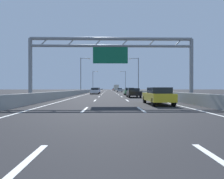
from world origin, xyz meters
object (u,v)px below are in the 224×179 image
at_px(sign_gantry, 111,53).
at_px(streetlamp_left_far, 93,80).
at_px(red_car, 114,89).
at_px(silver_car, 120,90).
at_px(streetlamp_right_mid, 138,73).
at_px(green_car, 129,91).
at_px(white_car, 95,91).
at_px(streetlamp_left_mid, 82,73).
at_px(black_car, 133,93).
at_px(streetlamp_right_far, 125,80).
at_px(box_truck, 116,88).
at_px(blue_car, 97,90).
at_px(yellow_car, 158,96).

relative_size(sign_gantry, streetlamp_left_far, 1.70).
relative_size(red_car, silver_car, 1.03).
distance_m(streetlamp_right_mid, green_car, 14.30).
xyz_separation_m(white_car, green_car, (7.25, -7.09, -0.01)).
xyz_separation_m(streetlamp_left_mid, streetlamp_left_far, (0.00, 38.50, 0.00)).
bearing_deg(streetlamp_right_mid, streetlamp_left_mid, 180.00).
bearing_deg(green_car, black_car, -91.94).
relative_size(streetlamp_left_mid, streetlamp_right_mid, 1.00).
distance_m(streetlamp_right_mid, streetlamp_left_far, 41.30).
height_order(streetlamp_right_mid, streetlamp_right_far, same).
height_order(streetlamp_left_far, silver_car, streetlamp_left_far).
height_order(red_car, box_truck, box_truck).
distance_m(white_car, red_car, 92.38).
distance_m(white_car, green_car, 10.14).
bearing_deg(streetlamp_right_mid, black_car, -100.38).
distance_m(black_car, blue_car, 24.35).
height_order(yellow_car, blue_car, blue_car).
xyz_separation_m(streetlamp_left_mid, box_truck, (11.13, 46.74, -3.68)).
distance_m(yellow_car, blue_car, 36.61).
relative_size(streetlamp_right_far, white_car, 2.12).
relative_size(streetlamp_left_far, box_truck, 1.24).
height_order(sign_gantry, yellow_car, sign_gantry).
bearing_deg(streetlamp_left_far, yellow_car, -81.18).
distance_m(streetlamp_left_far, white_car, 44.83).
height_order(streetlamp_right_far, white_car, streetlamp_right_far).
bearing_deg(blue_car, streetlamp_right_mid, -7.53).
bearing_deg(streetlamp_left_far, green_car, -77.70).
bearing_deg(streetlamp_left_far, black_car, -79.74).
xyz_separation_m(white_car, red_car, (7.03, 92.11, 0.00)).
height_order(streetlamp_right_mid, blue_car, streetlamp_right_mid).
xyz_separation_m(sign_gantry, streetlamp_left_far, (-7.45, 70.18, 0.56)).
bearing_deg(streetlamp_left_far, white_car, -84.88).
bearing_deg(streetlamp_left_mid, sign_gantry, -76.76).
xyz_separation_m(streetlamp_right_far, red_car, (-3.92, 47.70, -4.64)).
bearing_deg(box_truck, streetlamp_left_mid, -103.40).
distance_m(black_car, green_car, 8.86).
height_order(streetlamp_left_far, yellow_car, streetlamp_left_far).
relative_size(silver_car, yellow_car, 0.93).
relative_size(black_car, silver_car, 1.04).
xyz_separation_m(streetlamp_right_far, yellow_car, (-3.62, -72.91, -4.65)).
bearing_deg(streetlamp_left_far, streetlamp_right_mid, -68.80).
distance_m(sign_gantry, streetlamp_left_far, 70.58).
xyz_separation_m(red_car, silver_car, (0.16, -68.48, -0.03)).
bearing_deg(red_car, yellow_car, -89.86).
height_order(green_car, box_truck, box_truck).
xyz_separation_m(silver_car, yellow_car, (0.14, -52.13, 0.01)).
bearing_deg(black_car, box_truck, 89.83).
height_order(sign_gantry, blue_car, sign_gantry).
xyz_separation_m(yellow_car, box_truck, (-0.17, 81.14, 0.97)).
relative_size(streetlamp_right_mid, green_car, 2.26).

